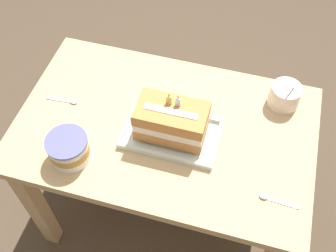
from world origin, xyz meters
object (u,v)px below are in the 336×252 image
Objects in this scene: serving_spoon_near_tray at (68,101)px; serving_spoon_by_bowls at (270,199)px; bowl_stack at (285,96)px; birthday_cake at (172,121)px; foil_tray at (171,134)px; ice_cream_tub at (69,149)px.

serving_spoon_near_tray is 0.97× the size of serving_spoon_by_bowls.
bowl_stack is 1.06× the size of serving_spoon_near_tray.
serving_spoon_by_bowls is at bearing -22.44° from birthday_cake.
serving_spoon_by_bowls is (0.36, -0.15, -0.08)m from birthday_cake.
ice_cream_tub reaches higher than foil_tray.
bowl_stack is 0.96× the size of ice_cream_tub.
ice_cream_tub is 0.67m from serving_spoon_by_bowls.
bowl_stack is at bearing 35.34° from birthday_cake.
foil_tray is at bearing -5.96° from serving_spoon_near_tray.
birthday_cake is 1.87× the size of serving_spoon_near_tray.
serving_spoon_near_tray is 0.80m from serving_spoon_by_bowls.
birthday_cake is 1.81× the size of serving_spoon_by_bowls.
serving_spoon_near_tray is at bearing -164.68° from bowl_stack.
bowl_stack is (0.36, 0.25, -0.04)m from birthday_cake.
birthday_cake is 0.44m from bowl_stack.
bowl_stack is 0.41m from serving_spoon_by_bowls.
serving_spoon_near_tray is (-0.77, -0.21, -0.04)m from bowl_stack.
foil_tray is 0.44m from bowl_stack.
bowl_stack is (0.36, 0.25, 0.04)m from foil_tray.
birthday_cake is 1.77× the size of bowl_stack.
foil_tray is 1.41× the size of birthday_cake.
ice_cream_tub is 1.10× the size of serving_spoon_near_tray.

